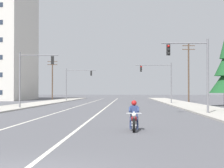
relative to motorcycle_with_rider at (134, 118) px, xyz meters
name	(u,v)px	position (x,y,z in m)	size (l,w,h in m)	color
lane_stripe_center	(109,105)	(-2.80, 34.99, -0.58)	(0.16, 100.00, 0.01)	beige
lane_stripe_left	(83,105)	(-6.54, 34.99, -0.58)	(0.16, 100.00, 0.01)	beige
sidewalk_kerb_right	(190,106)	(7.62, 29.99, -0.52)	(4.40, 110.00, 0.14)	#ADA89E
sidewalk_kerb_left	(24,106)	(-13.43, 29.99, -0.52)	(4.40, 110.00, 0.14)	#ADA89E
motorcycle_with_rider	(134,118)	(0.00, 0.00, 0.00)	(0.70, 2.19, 1.46)	black
traffic_signal_near_right	(195,65)	(5.21, 13.10, 3.45)	(3.86, 0.37, 6.20)	slate
traffic_signal_near_left	(31,72)	(-10.86, 23.13, 3.47)	(4.28, 0.53, 6.20)	slate
traffic_signal_mid_right	(161,76)	(4.75, 39.37, 3.54)	(5.42, 0.37, 6.20)	slate
traffic_signal_mid_left	(75,79)	(-10.17, 53.87, 3.56)	(5.71, 0.46, 6.20)	slate
utility_pole_right_far	(189,71)	(10.46, 49.06, 4.94)	(2.22, 0.26, 10.28)	#4C3828
utility_pole_left_far	(52,78)	(-16.20, 62.73, 4.09)	(2.14, 0.26, 8.63)	#4C3828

